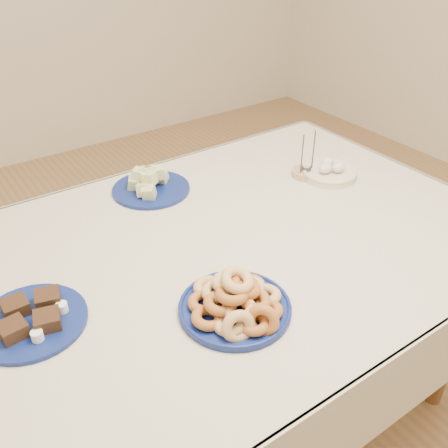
{
  "coord_description": "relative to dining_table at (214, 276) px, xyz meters",
  "views": [
    {
      "loc": [
        -0.62,
        -0.94,
        1.56
      ],
      "look_at": [
        0.0,
        -0.05,
        0.85
      ],
      "focal_mm": 40.0,
      "sensor_mm": 36.0,
      "label": 1
    }
  ],
  "objects": [
    {
      "name": "donut_platter",
      "position": [
        -0.11,
        -0.25,
        0.14
      ],
      "size": [
        0.35,
        0.35,
        0.12
      ],
      "rotation": [
        0.0,
        0.0,
        -0.41
      ],
      "color": "navy",
      "rests_on": "dining_table"
    },
    {
      "name": "candle_holder",
      "position": [
        0.5,
        0.17,
        0.12
      ],
      "size": [
        0.1,
        0.1,
        0.16
      ],
      "rotation": [
        0.0,
        0.0,
        0.06
      ],
      "color": "tan",
      "rests_on": "dining_table"
    },
    {
      "name": "egg_bowl",
      "position": [
        0.56,
        0.11,
        0.13
      ],
      "size": [
        0.23,
        0.23,
        0.06
      ],
      "rotation": [
        0.0,
        0.0,
        -0.24
      ],
      "color": "beige",
      "rests_on": "dining_table"
    },
    {
      "name": "dining_table",
      "position": [
        0.0,
        0.0,
        0.0
      ],
      "size": [
        1.71,
        1.11,
        0.75
      ],
      "color": "brown",
      "rests_on": "ground"
    },
    {
      "name": "melon_plate",
      "position": [
        0.0,
        0.38,
        0.13
      ],
      "size": [
        0.26,
        0.26,
        0.09
      ],
      "rotation": [
        0.0,
        0.0,
        -0.01
      ],
      "color": "navy",
      "rests_on": "dining_table"
    },
    {
      "name": "brownie_plate",
      "position": [
        -0.51,
        -0.02,
        0.12
      ],
      "size": [
        0.27,
        0.27,
        0.04
      ],
      "rotation": [
        0.0,
        0.0,
        -0.06
      ],
      "color": "navy",
      "rests_on": "dining_table"
    },
    {
      "name": "ground",
      "position": [
        0.0,
        0.0,
        -0.64
      ],
      "size": [
        5.0,
        5.0,
        0.0
      ],
      "primitive_type": "plane",
      "color": "#936B45",
      "rests_on": "ground"
    }
  ]
}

